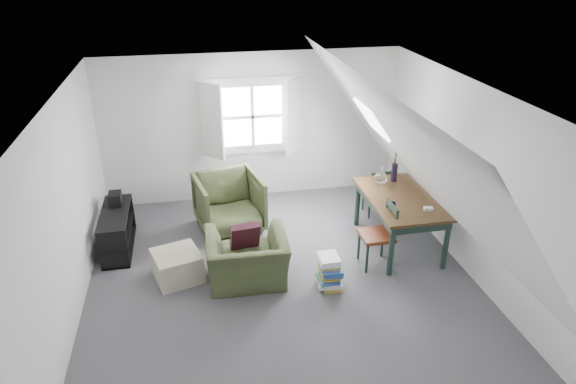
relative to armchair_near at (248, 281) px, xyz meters
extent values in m
plane|color=#4A494E|center=(0.45, -0.16, 0.00)|extent=(5.50, 5.50, 0.00)
plane|color=white|center=(0.45, -0.16, 2.50)|extent=(5.50, 5.50, 0.00)
plane|color=silver|center=(0.45, 2.59, 1.25)|extent=(5.00, 0.00, 5.00)
plane|color=silver|center=(0.45, -2.91, 1.25)|extent=(5.00, 0.00, 5.00)
plane|color=silver|center=(-2.05, -0.16, 1.25)|extent=(0.00, 5.50, 5.50)
plane|color=silver|center=(2.95, -0.16, 1.25)|extent=(0.00, 5.50, 5.50)
plane|color=white|center=(-1.10, -0.16, 1.78)|extent=(3.19, 5.50, 4.48)
plane|color=white|center=(2.00, -0.16, 1.78)|extent=(3.19, 5.50, 4.48)
cube|color=white|center=(0.45, 2.57, 1.45)|extent=(1.30, 0.04, 1.30)
cube|color=white|center=(-0.23, 2.41, 1.45)|extent=(0.35, 0.35, 1.25)
cube|color=white|center=(1.13, 2.41, 1.45)|extent=(0.35, 0.35, 1.25)
cube|color=white|center=(0.45, 2.56, 1.45)|extent=(1.00, 0.02, 1.00)
cube|color=white|center=(0.45, 2.54, 1.45)|extent=(1.08, 0.04, 0.05)
cube|color=white|center=(0.45, 2.54, 1.45)|extent=(0.05, 0.04, 1.08)
cube|color=white|center=(2.00, 1.14, 1.75)|extent=(0.35, 0.75, 0.47)
imported|color=#374122|center=(0.00, 0.00, 0.00)|extent=(1.06, 0.93, 0.67)
imported|color=#374122|center=(-0.09, 1.46, 0.00)|extent=(1.11, 1.13, 0.88)
cube|color=#350E1A|center=(0.00, 0.15, 0.60)|extent=(0.40, 0.27, 0.39)
cube|color=tan|center=(-0.90, 0.24, 0.19)|extent=(0.71, 0.71, 0.38)
cube|color=#37210E|center=(2.28, 0.48, 0.77)|extent=(0.95, 1.58, 0.04)
cube|color=#1B2E27|center=(2.28, 0.48, 0.68)|extent=(0.84, 1.47, 0.13)
cylinder|color=#1B2E27|center=(1.89, -0.22, 0.37)|extent=(0.07, 0.07, 0.75)
cylinder|color=#1B2E27|center=(2.67, -0.22, 0.37)|extent=(0.07, 0.07, 0.75)
cylinder|color=#1B2E27|center=(1.89, 1.19, 0.37)|extent=(0.07, 0.07, 0.75)
cylinder|color=#1B2E27|center=(2.67, 1.19, 0.37)|extent=(0.07, 0.07, 0.75)
sphere|color=silver|center=(2.13, 0.93, 0.90)|extent=(0.20, 0.20, 0.20)
cylinder|color=silver|center=(2.13, 0.93, 1.03)|extent=(0.06, 0.06, 0.11)
cylinder|color=black|center=(2.38, 1.03, 0.93)|extent=(0.09, 0.09, 0.27)
cylinder|color=#3F2D1E|center=(2.38, 1.03, 1.23)|extent=(0.03, 0.06, 0.49)
cylinder|color=#3F2D1E|center=(2.39, 1.04, 1.23)|extent=(0.05, 0.07, 0.49)
cylinder|color=#3F2D1E|center=(2.37, 1.02, 1.23)|extent=(0.06, 0.08, 0.49)
imported|color=black|center=(2.03, 0.18, 0.79)|extent=(0.11, 0.11, 0.08)
cube|color=white|center=(2.48, 0.03, 0.81)|extent=(0.13, 0.10, 0.04)
cube|color=#5C2714|center=(2.30, 1.49, 0.41)|extent=(0.38, 0.38, 0.05)
cylinder|color=#1B2E27|center=(2.45, 1.65, 0.20)|extent=(0.03, 0.03, 0.39)
cylinder|color=#1B2E27|center=(2.45, 1.34, 0.20)|extent=(0.03, 0.03, 0.39)
cylinder|color=#1B2E27|center=(2.14, 1.65, 0.20)|extent=(0.03, 0.03, 0.39)
cylinder|color=#1B2E27|center=(2.14, 1.34, 0.20)|extent=(0.03, 0.03, 0.39)
cylinder|color=#1B2E27|center=(2.45, 1.32, 0.61)|extent=(0.03, 0.03, 0.41)
cylinder|color=#1B2E27|center=(2.14, 1.32, 0.61)|extent=(0.03, 0.03, 0.41)
cube|color=#1B2E27|center=(2.30, 1.32, 0.78)|extent=(0.31, 0.03, 0.07)
cube|color=#1B2E27|center=(2.30, 1.32, 0.66)|extent=(0.31, 0.03, 0.05)
cube|color=#5C2714|center=(1.77, 0.06, 0.46)|extent=(0.43, 0.43, 0.05)
cylinder|color=#1B2E27|center=(1.60, 0.23, 0.22)|extent=(0.04, 0.04, 0.44)
cylinder|color=#1B2E27|center=(1.95, 0.23, 0.22)|extent=(0.04, 0.04, 0.44)
cylinder|color=#1B2E27|center=(1.60, -0.12, 0.22)|extent=(0.04, 0.04, 0.44)
cylinder|color=#1B2E27|center=(1.95, -0.12, 0.22)|extent=(0.04, 0.04, 0.44)
cylinder|color=#1B2E27|center=(1.97, 0.23, 0.69)|extent=(0.04, 0.04, 0.46)
cylinder|color=#1B2E27|center=(1.97, -0.12, 0.69)|extent=(0.04, 0.04, 0.46)
cube|color=#1B2E27|center=(1.97, 0.06, 0.87)|extent=(0.03, 0.35, 0.08)
cube|color=#1B2E27|center=(1.97, 0.06, 0.74)|extent=(0.03, 0.35, 0.06)
cube|color=black|center=(-1.74, 1.18, 0.01)|extent=(0.39, 1.16, 0.03)
cube|color=black|center=(-1.74, 1.18, 0.29)|extent=(0.39, 1.16, 0.03)
cube|color=black|center=(-1.74, 1.18, 0.58)|extent=(0.39, 1.16, 0.03)
cube|color=black|center=(-1.74, 0.62, 0.29)|extent=(0.39, 0.03, 0.58)
cube|color=black|center=(-1.74, 1.75, 0.29)|extent=(0.39, 0.03, 0.58)
cube|color=#264C99|center=(-1.74, 0.84, 0.12)|extent=(0.17, 0.19, 0.21)
cube|color=red|center=(-1.74, 1.28, 0.12)|extent=(0.17, 0.23, 0.21)
cube|color=white|center=(-1.74, 0.99, 0.41)|extent=(0.17, 0.21, 0.19)
cube|color=black|center=(-1.74, 1.43, 0.68)|extent=(0.18, 0.25, 0.20)
cube|color=#B29933|center=(1.04, -0.34, 0.02)|extent=(0.24, 0.31, 0.04)
cube|color=white|center=(1.01, -0.32, 0.06)|extent=(0.30, 0.34, 0.04)
cube|color=white|center=(1.05, -0.34, 0.10)|extent=(0.25, 0.34, 0.04)
cube|color=#337F4C|center=(0.99, -0.34, 0.13)|extent=(0.25, 0.32, 0.03)
cube|color=#264C99|center=(1.02, -0.36, 0.16)|extent=(0.28, 0.35, 0.03)
cube|color=#B29933|center=(1.02, -0.33, 0.19)|extent=(0.24, 0.31, 0.03)
cube|color=#B29933|center=(1.02, -0.31, 0.22)|extent=(0.28, 0.34, 0.04)
cube|color=#264C99|center=(1.05, -0.36, 0.26)|extent=(0.28, 0.35, 0.04)
cube|color=#264C99|center=(1.03, -0.36, 0.30)|extent=(0.28, 0.34, 0.04)
cube|color=#B29933|center=(1.02, -0.30, 0.34)|extent=(0.25, 0.32, 0.04)
cube|color=white|center=(1.01, -0.31, 0.39)|extent=(0.26, 0.29, 0.05)
cube|color=white|center=(1.01, -0.30, 0.43)|extent=(0.26, 0.31, 0.04)
camera|label=1|loc=(-0.57, -5.61, 3.99)|focal=32.00mm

